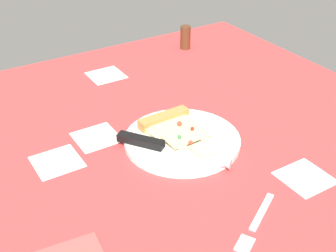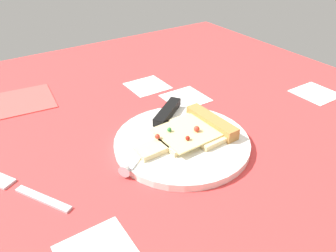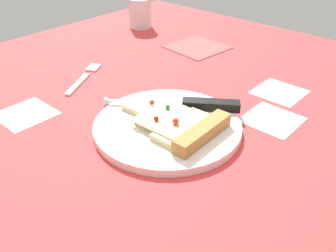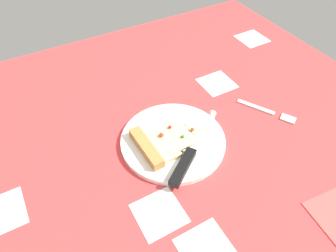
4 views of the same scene
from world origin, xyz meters
TOP-DOWN VIEW (x-y plane):
  - ground_plane at (-0.00, -0.01)cm, footprint 117.14×117.14cm
  - plate at (2.20, -3.70)cm, footprint 24.38×24.38cm
  - pizza_slice at (4.82, -3.62)cm, footprint 17.65×12.08cm
  - knife at (0.99, 2.17)cm, footprint 20.77×15.63cm
  - fork at (-24.54, -0.48)cm, footprint 9.16×14.17cm
  - napkin at (-17.77, 29.81)cm, footprint 14.31×14.31cm

SIDE VIEW (x-z plane):
  - ground_plane at x=0.00cm, z-range -3.00..0.00cm
  - napkin at x=-17.77cm, z-range 0.00..0.40cm
  - fork at x=-24.54cm, z-range 0.00..0.80cm
  - plate at x=2.20cm, z-range 0.00..1.31cm
  - knife at x=0.99cm, z-range 0.69..3.14cm
  - pizza_slice at x=4.82cm, z-range 0.90..3.28cm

